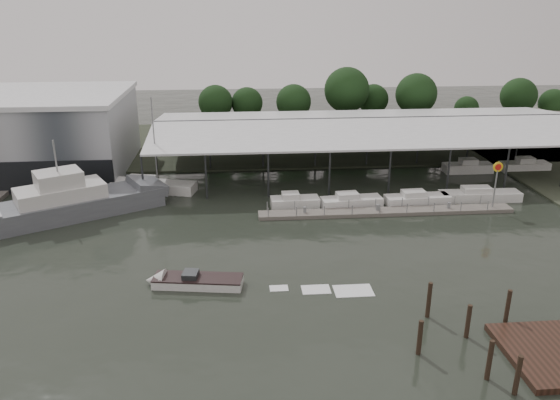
{
  "coord_description": "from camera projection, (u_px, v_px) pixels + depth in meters",
  "views": [
    {
      "loc": [
        -1.24,
        -44.35,
        22.01
      ],
      "look_at": [
        3.19,
        8.43,
        2.5
      ],
      "focal_mm": 35.0,
      "sensor_mm": 36.0,
      "label": 1
    }
  ],
  "objects": [
    {
      "name": "moored_cruiser_0",
      "position": [
        294.0,
        201.0,
        61.48
      ],
      "size": [
        5.5,
        2.36,
        1.7
      ],
      "rotation": [
        0.0,
        0.0,
        0.03
      ],
      "color": "white",
      "rests_on": "ground"
    },
    {
      "name": "shell_fuel_sign",
      "position": [
        497.0,
        176.0,
        59.28
      ],
      "size": [
        1.1,
        0.18,
        5.55
      ],
      "color": "gray",
      "rests_on": "ground"
    },
    {
      "name": "storage_warehouse",
      "position": [
        35.0,
        132.0,
        73.15
      ],
      "size": [
        24.5,
        20.5,
        10.5
      ],
      "color": "#9A9EA4",
      "rests_on": "ground"
    },
    {
      "name": "moored_cruiser_3",
      "position": [
        479.0,
        195.0,
        63.44
      ],
      "size": [
        9.36,
        2.46,
        1.7
      ],
      "rotation": [
        0.0,
        0.0,
        -0.03
      ],
      "color": "white",
      "rests_on": "ground"
    },
    {
      "name": "speedboat_underway",
      "position": [
        190.0,
        281.0,
        44.51
      ],
      "size": [
        18.88,
        4.78,
        2.0
      ],
      "rotation": [
        0.0,
        0.0,
        2.99
      ],
      "color": "white",
      "rests_on": "ground"
    },
    {
      "name": "moored_cruiser_2",
      "position": [
        417.0,
        199.0,
        62.16
      ],
      "size": [
        7.48,
        2.63,
        1.7
      ],
      "rotation": [
        0.0,
        0.0,
        0.06
      ],
      "color": "white",
      "rests_on": "ground"
    },
    {
      "name": "mooring_pilings",
      "position": [
        470.0,
        335.0,
        36.26
      ],
      "size": [
        7.85,
        8.94,
        3.43
      ],
      "color": "#322419",
      "rests_on": "ground"
    },
    {
      "name": "white_sailboat",
      "position": [
        153.0,
        186.0,
        66.47
      ],
      "size": [
        10.55,
        5.12,
        11.73
      ],
      "rotation": [
        0.0,
        0.0,
        -0.26
      ],
      "color": "white",
      "rests_on": "ground"
    },
    {
      "name": "horizon_tree_line",
      "position": [
        374.0,
        97.0,
        93.23
      ],
      "size": [
        64.3,
        10.75,
        11.43
      ],
      "color": "black",
      "rests_on": "ground"
    },
    {
      "name": "ground",
      "position": [
        253.0,
        259.0,
        49.17
      ],
      "size": [
        200.0,
        200.0,
        0.0
      ],
      "primitive_type": "plane",
      "color": "#232921",
      "rests_on": "ground"
    },
    {
      "name": "grey_trawler",
      "position": [
        74.0,
        202.0,
        58.65
      ],
      "size": [
        19.46,
        13.65,
        8.84
      ],
      "rotation": [
        0.0,
        0.0,
        0.5
      ],
      "color": "#585C61",
      "rests_on": "ground"
    },
    {
      "name": "moored_cruiser_1",
      "position": [
        351.0,
        201.0,
        61.5
      ],
      "size": [
        7.03,
        2.83,
        1.7
      ],
      "rotation": [
        0.0,
        0.0,
        0.09
      ],
      "color": "white",
      "rests_on": "ground"
    },
    {
      "name": "floating_dock",
      "position": [
        386.0,
        212.0,
        59.63
      ],
      "size": [
        28.0,
        2.0,
        1.4
      ],
      "color": "slate",
      "rests_on": "ground"
    },
    {
      "name": "land_strip_far",
      "position": [
        243.0,
        143.0,
        88.41
      ],
      "size": [
        140.0,
        30.0,
        0.3
      ],
      "color": "#33392A",
      "rests_on": "ground"
    },
    {
      "name": "covered_boat_shed",
      "position": [
        368.0,
        123.0,
        74.57
      ],
      "size": [
        58.24,
        24.0,
        6.96
      ],
      "color": "silver",
      "rests_on": "ground"
    }
  ]
}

